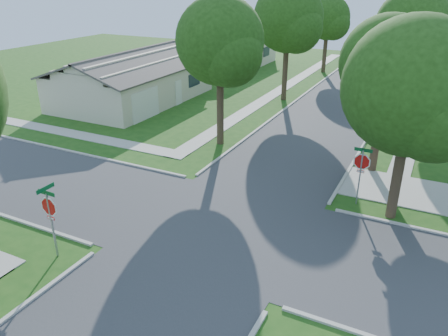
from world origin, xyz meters
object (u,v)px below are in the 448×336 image
house_nw_near (134,83)px  house_nw_far (224,53)px  tree_w_mid (289,21)px  stop_sign_sw (49,210)px  tree_e_far (425,19)px  tree_ne_corner (414,93)px  tree_w_far (328,20)px  tree_e_mid (413,30)px  tree_w_near (221,45)px  tree_e_near (388,68)px  car_curb_west (366,59)px  car_curb_east (399,72)px  stop_sign_ne (361,164)px

house_nw_near → house_nw_far: size_ratio=1.00×
house_nw_far → tree_w_mid: bearing=-44.1°
stop_sign_sw → tree_w_mid: bearing=89.9°
tree_e_far → tree_w_mid: tree_w_mid is taller
tree_e_far → house_nw_far: 21.31m
tree_w_mid → house_nw_far: bearing=135.9°
stop_sign_sw → house_nw_far: 38.40m
tree_ne_corner → house_nw_far: size_ratio=0.64×
tree_w_far → house_nw_far: size_ratio=0.59×
house_nw_near → stop_sign_sw: bearing=-60.2°
tree_e_mid → tree_w_far: bearing=125.9°
tree_w_far → house_nw_far: (-11.34, -2.01, -3.99)m
stop_sign_sw → tree_w_near: 14.30m
house_nw_far → tree_w_near: bearing=-63.7°
tree_e_far → tree_ne_corner: (1.61, -29.80, -0.39)m
tree_e_near → tree_w_mid: 15.26m
tree_w_far → car_curb_west: bearing=59.3°
tree_w_mid → tree_e_mid: bearing=-0.0°
tree_e_near → tree_w_far: size_ratio=1.03×
stop_sign_sw → house_nw_near: size_ratio=0.22×
tree_w_far → car_curb_east: 9.18m
stop_sign_sw → tree_e_near: 17.04m
tree_e_near → tree_w_near: bearing=180.0°
tree_e_mid → tree_w_near: 15.25m
house_nw_near → house_nw_far: 17.00m
stop_sign_sw → tree_w_near: size_ratio=0.33×
house_nw_near → tree_w_far: bearing=59.2°
car_curb_east → tree_w_far: bearing=-177.1°
stop_sign_ne → house_nw_far: size_ratio=0.22×
tree_e_mid → car_curb_west: size_ratio=1.78×
car_curb_west → tree_w_mid: bearing=76.5°
stop_sign_ne → car_curb_east: (-1.50, 29.11, -1.29)m
stop_sign_sw → house_nw_far: size_ratio=0.22×
tree_ne_corner → tree_e_near: bearing=108.5°
tree_e_near → tree_e_far: 25.00m
stop_sign_ne → tree_e_far: size_ratio=0.34×
tree_ne_corner → house_nw_far: tree_ne_corner is taller
tree_e_mid → tree_e_far: (-0.00, 13.00, -0.27)m
house_nw_near → car_curb_east: house_nw_near is taller
tree_e_far → car_curb_west: (-5.95, 5.81, -5.23)m
tree_e_mid → car_curb_east: size_ratio=2.11×
tree_e_near → car_curb_west: bearing=100.9°
tree_e_mid → house_nw_near: 22.12m
stop_sign_ne → house_nw_far: 34.26m
tree_w_far → car_curb_west: size_ratio=1.55×
tree_ne_corner → house_nw_near: tree_ne_corner is taller
tree_e_far → car_curb_east: tree_e_far is taller
tree_e_far → tree_e_near: bearing=-90.0°
tree_w_near → house_nw_near: size_ratio=0.66×
tree_w_far → car_curb_west: tree_w_far is taller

